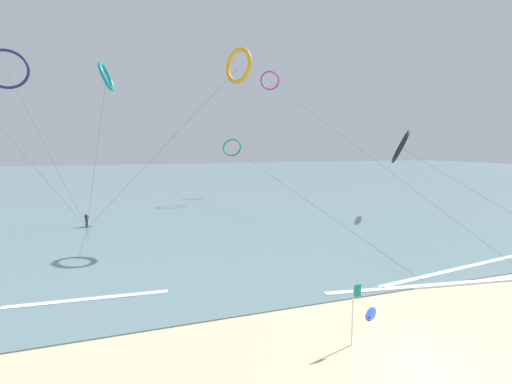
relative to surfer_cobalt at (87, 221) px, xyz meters
name	(u,v)px	position (x,y,z in m)	size (l,w,h in m)	color
ground_plane	(424,365)	(16.66, -36.38, -0.82)	(400.00, 400.00, 0.00)	beige
sea_water	(165,178)	(16.66, 70.94, -0.78)	(400.00, 200.00, 0.08)	slate
surfer_cobalt	(87,221)	(0.00, 0.00, 0.00)	(1.40, 0.66, 1.70)	#2647B7
kite_amber	(238,66)	(16.09, -10.21, 17.20)	(17.31, 12.07, 19.93)	orange
kite_teal	(106,77)	(3.00, -2.15, 16.68)	(4.14, 3.94, 19.15)	teal
kite_emerald	(232,148)	(24.67, 22.20, 8.73)	(3.99, 52.54, 11.35)	#199351
kite_navy	(6,69)	(-8.98, 7.79, 18.63)	(11.68, 8.83, 22.06)	navy
kite_magenta	(270,81)	(30.69, 17.47, 20.98)	(4.74, 48.24, 23.59)	#CC288E
kite_charcoal	(401,147)	(41.84, -4.93, 8.89)	(4.96, 26.56, 12.12)	black
surfboard_spare	(371,314)	(17.63, -31.30, -0.78)	(1.70, 1.72, 0.20)	#2647B7
beach_flag	(354,305)	(14.68, -33.85, 1.23)	(0.47, 0.06, 3.10)	silver
wave_crest_near	(446,284)	(25.44, -29.20, -0.76)	(17.99, 0.50, 0.12)	white
wave_crest_mid	(457,270)	(28.83, -27.04, -0.76)	(16.48, 0.50, 0.12)	white
wave_crest_far	(89,300)	(1.99, -23.67, -0.76)	(9.79, 0.50, 0.12)	white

